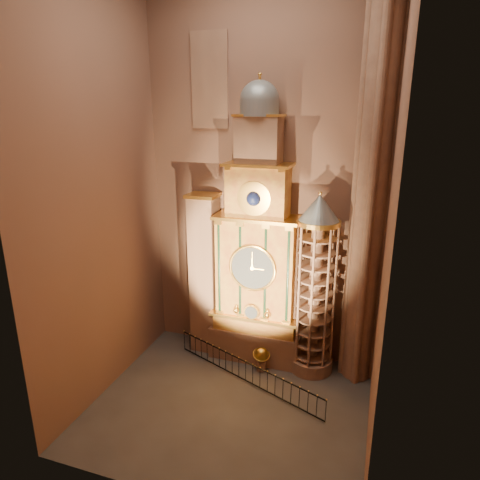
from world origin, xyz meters
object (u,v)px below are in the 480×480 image
(celestial_globe, at_px, (261,357))
(iron_railing, at_px, (246,371))
(portrait_tower, at_px, (205,274))
(astronomical_clock, at_px, (257,256))
(stair_turret, at_px, (315,288))

(celestial_globe, relative_size, iron_railing, 0.16)
(portrait_tower, height_order, iron_railing, portrait_tower)
(portrait_tower, relative_size, iron_railing, 1.07)
(celestial_globe, height_order, iron_railing, celestial_globe)
(astronomical_clock, xyz_separation_m, portrait_tower, (-3.40, 0.02, -1.53))
(celestial_globe, bearing_deg, stair_turret, 21.58)
(astronomical_clock, distance_m, portrait_tower, 3.73)
(stair_turret, distance_m, iron_railing, 6.18)
(astronomical_clock, distance_m, stair_turret, 3.78)
(portrait_tower, bearing_deg, astronomical_clock, -0.29)
(celestial_globe, distance_m, iron_railing, 1.52)
(astronomical_clock, height_order, iron_railing, astronomical_clock)
(stair_turret, height_order, celestial_globe, stair_turret)
(astronomical_clock, relative_size, iron_railing, 1.75)
(stair_turret, relative_size, iron_railing, 1.13)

